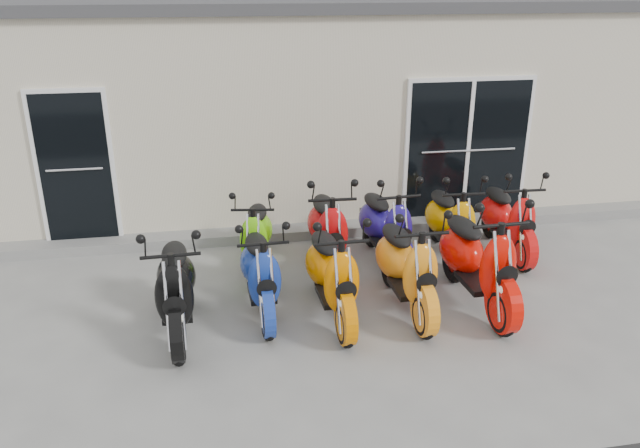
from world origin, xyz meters
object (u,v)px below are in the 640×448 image
at_px(scooter_front_black, 174,275).
at_px(scooter_front_orange_a, 332,263).
at_px(scooter_back_red, 328,220).
at_px(scooter_front_orange_b, 407,255).
at_px(scooter_back_green, 256,227).
at_px(scooter_back_yellow, 451,213).
at_px(scooter_back_blue, 386,217).
at_px(scooter_back_extra, 509,209).
at_px(scooter_front_blue, 260,262).
at_px(scooter_front_red, 479,247).

bearing_deg(scooter_front_black, scooter_front_orange_a, -1.05).
bearing_deg(scooter_back_red, scooter_front_orange_b, -57.97).
xyz_separation_m(scooter_back_green, scooter_back_yellow, (2.69, -0.06, 0.04)).
xyz_separation_m(scooter_front_orange_b, scooter_back_blue, (0.11, 1.29, -0.02)).
relative_size(scooter_back_green, scooter_back_extra, 0.94).
xyz_separation_m(scooter_front_orange_b, scooter_back_yellow, (1.05, 1.31, -0.04)).
distance_m(scooter_front_blue, scooter_back_yellow, 2.94).
height_order(scooter_front_blue, scooter_front_orange_a, scooter_front_orange_a).
bearing_deg(scooter_front_orange_a, scooter_back_blue, 50.74).
height_order(scooter_front_orange_a, scooter_front_red, scooter_front_red).
xyz_separation_m(scooter_front_orange_b, scooter_back_green, (-1.64, 1.37, -0.08)).
bearing_deg(scooter_front_orange_b, scooter_back_red, 117.78).
distance_m(scooter_front_black, scooter_front_orange_a, 1.74).
bearing_deg(scooter_front_orange_b, scooter_front_black, 179.96).
bearing_deg(scooter_front_red, scooter_back_yellow, 80.29).
height_order(scooter_front_orange_b, scooter_front_red, scooter_front_red).
height_order(scooter_front_black, scooter_back_extra, scooter_front_black).
bearing_deg(scooter_back_green, scooter_front_orange_a, -53.34).
bearing_deg(scooter_front_black, scooter_back_yellow, 18.49).
bearing_deg(scooter_back_green, scooter_front_black, -116.69).
bearing_deg(scooter_back_blue, scooter_front_blue, -153.78).
relative_size(scooter_front_black, scooter_front_blue, 1.07).
bearing_deg(scooter_back_extra, scooter_front_blue, -160.29).
bearing_deg(scooter_front_blue, scooter_front_orange_a, -18.47).
bearing_deg(scooter_back_green, scooter_back_extra, 7.38).
relative_size(scooter_front_orange_a, scooter_front_red, 0.92).
xyz_separation_m(scooter_front_black, scooter_front_red, (3.48, -0.00, 0.06)).
bearing_deg(scooter_back_green, scooter_front_blue, -83.72).
bearing_deg(scooter_front_blue, scooter_back_green, 86.58).
bearing_deg(scooter_back_yellow, scooter_front_orange_b, -125.92).
bearing_deg(scooter_back_yellow, scooter_back_extra, 2.72).
bearing_deg(scooter_front_orange_b, scooter_front_blue, 171.57).
distance_m(scooter_back_blue, scooter_back_extra, 1.78).
xyz_separation_m(scooter_front_black, scooter_back_yellow, (3.68, 1.36, -0.02)).
height_order(scooter_front_blue, scooter_front_red, scooter_front_red).
relative_size(scooter_front_orange_a, scooter_back_green, 1.10).
xyz_separation_m(scooter_front_black, scooter_back_red, (1.94, 1.31, 0.01)).
bearing_deg(scooter_back_blue, scooter_back_green, 172.83).
bearing_deg(scooter_front_red, scooter_back_extra, 50.85).
relative_size(scooter_front_black, scooter_back_yellow, 1.04).
relative_size(scooter_front_orange_b, scooter_back_green, 1.12).
bearing_deg(scooter_back_extra, scooter_back_yellow, -177.28).
distance_m(scooter_back_red, scooter_back_yellow, 1.74).
bearing_deg(scooter_front_blue, scooter_front_red, -7.38).
relative_size(scooter_front_black, scooter_back_extra, 1.04).
xyz_separation_m(scooter_front_black, scooter_back_green, (0.99, 1.41, -0.07)).
xyz_separation_m(scooter_front_blue, scooter_front_orange_b, (1.68, -0.22, 0.05)).
bearing_deg(scooter_front_black, scooter_front_orange_b, -0.70).
bearing_deg(scooter_back_extra, scooter_front_black, -160.58).
relative_size(scooter_front_black, scooter_front_orange_b, 0.98).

